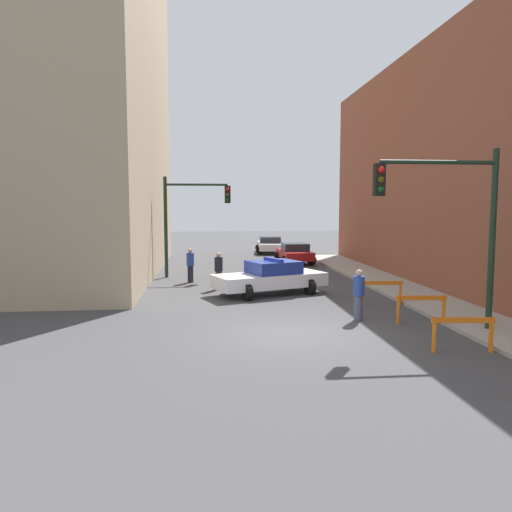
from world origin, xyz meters
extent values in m
plane|color=#424244|center=(0.00, 0.00, 0.00)|extent=(120.00, 120.00, 0.00)
cube|color=#9E998E|center=(6.20, 0.00, 0.06)|extent=(2.40, 44.00, 0.12)
cube|color=tan|center=(-12.00, 14.00, 11.95)|extent=(14.00, 20.00, 23.91)
cylinder|color=black|center=(5.90, -0.36, 2.72)|extent=(0.18, 0.18, 5.20)
cylinder|color=black|center=(4.20, -0.36, 4.92)|extent=(3.40, 0.12, 0.12)
cube|color=black|center=(2.50, -0.36, 4.42)|extent=(0.30, 0.22, 0.90)
sphere|color=red|center=(2.50, -0.51, 4.69)|extent=(0.18, 0.18, 0.18)
sphere|color=#4C3D0C|center=(2.50, -0.51, 4.42)|extent=(0.18, 0.18, 0.18)
sphere|color=#0C4219|center=(2.50, -0.51, 4.15)|extent=(0.18, 0.18, 0.18)
cylinder|color=black|center=(-4.40, 12.10, 2.60)|extent=(0.18, 0.18, 5.20)
cylinder|color=black|center=(-2.80, 12.10, 4.80)|extent=(3.20, 0.12, 0.12)
cube|color=black|center=(-1.20, 12.10, 4.30)|extent=(0.30, 0.22, 0.90)
sphere|color=red|center=(-1.20, 11.95, 4.57)|extent=(0.18, 0.18, 0.18)
sphere|color=#4C3D0C|center=(-1.20, 11.95, 4.30)|extent=(0.18, 0.18, 0.18)
sphere|color=#0C4219|center=(-1.20, 11.95, 4.03)|extent=(0.18, 0.18, 0.18)
cube|color=white|center=(0.31, 6.59, 0.60)|extent=(5.05, 3.45, 0.55)
cube|color=navy|center=(0.48, 6.66, 1.14)|extent=(2.43, 2.24, 0.52)
cylinder|color=black|center=(-0.73, 5.27, 0.33)|extent=(0.45, 0.69, 0.66)
cylinder|color=black|center=(-1.36, 6.85, 0.33)|extent=(0.45, 0.69, 0.66)
cylinder|color=black|center=(1.98, 6.34, 0.33)|extent=(0.45, 0.69, 0.66)
cylinder|color=black|center=(1.35, 7.92, 0.33)|extent=(0.45, 0.69, 0.66)
cube|color=#2633BF|center=(0.48, 6.66, 1.46)|extent=(0.69, 1.36, 0.12)
cube|color=maroon|center=(3.40, 18.00, 0.57)|extent=(1.85, 4.32, 0.52)
cube|color=#232833|center=(3.40, 17.83, 1.07)|extent=(1.60, 1.82, 0.48)
cylinder|color=black|center=(2.55, 19.32, 0.31)|extent=(0.62, 0.23, 0.62)
cylinder|color=black|center=(4.21, 19.34, 0.31)|extent=(0.62, 0.23, 0.62)
cylinder|color=black|center=(2.58, 16.66, 0.31)|extent=(0.62, 0.23, 0.62)
cylinder|color=black|center=(4.24, 16.68, 0.31)|extent=(0.62, 0.23, 0.62)
cube|color=silver|center=(2.68, 25.09, 0.57)|extent=(2.12, 4.42, 0.52)
cube|color=#232833|center=(2.67, 24.92, 1.07)|extent=(1.72, 1.92, 0.48)
cylinder|color=black|center=(1.96, 26.48, 0.31)|extent=(0.63, 0.27, 0.62)
cylinder|color=black|center=(3.61, 26.36, 0.31)|extent=(0.63, 0.27, 0.62)
cylinder|color=black|center=(1.76, 23.82, 0.31)|extent=(0.63, 0.27, 0.62)
cylinder|color=black|center=(3.41, 23.70, 0.31)|extent=(0.63, 0.27, 0.62)
cylinder|color=#382D23|center=(-1.79, 8.06, 0.41)|extent=(0.38, 0.38, 0.82)
cylinder|color=black|center=(-1.79, 8.06, 1.13)|extent=(0.49, 0.49, 0.62)
sphere|color=tan|center=(-1.79, 8.06, 1.55)|extent=(0.30, 0.30, 0.22)
cylinder|color=black|center=(-3.11, 10.24, 0.41)|extent=(0.29, 0.29, 0.82)
cylinder|color=navy|center=(-3.11, 10.24, 1.13)|extent=(0.38, 0.38, 0.62)
sphere|color=tan|center=(-3.11, 10.24, 1.55)|extent=(0.23, 0.23, 0.22)
cylinder|color=#474C66|center=(2.58, 1.55, 0.41)|extent=(0.36, 0.36, 0.82)
cylinder|color=navy|center=(2.58, 1.55, 1.13)|extent=(0.46, 0.46, 0.62)
sphere|color=tan|center=(2.58, 1.55, 1.55)|extent=(0.28, 0.28, 0.22)
cube|color=orange|center=(4.12, -2.21, 0.83)|extent=(1.60, 0.21, 0.14)
cube|color=orange|center=(3.40, -2.13, 0.45)|extent=(0.07, 0.16, 0.90)
cube|color=orange|center=(4.83, -2.28, 0.45)|extent=(0.07, 0.16, 0.90)
cube|color=orange|center=(4.37, 0.85, 0.83)|extent=(1.60, 0.20, 0.14)
cube|color=orange|center=(3.66, 0.92, 0.45)|extent=(0.06, 0.16, 0.90)
cube|color=orange|center=(5.09, 0.79, 0.45)|extent=(0.06, 0.16, 0.90)
cube|color=orange|center=(4.21, 3.94, 0.83)|extent=(1.60, 0.14, 0.14)
cube|color=orange|center=(3.49, 3.98, 0.45)|extent=(0.06, 0.16, 0.90)
cube|color=orange|center=(4.93, 3.90, 0.45)|extent=(0.06, 0.16, 0.90)
camera|label=1|loc=(-2.30, -13.96, 3.69)|focal=35.00mm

